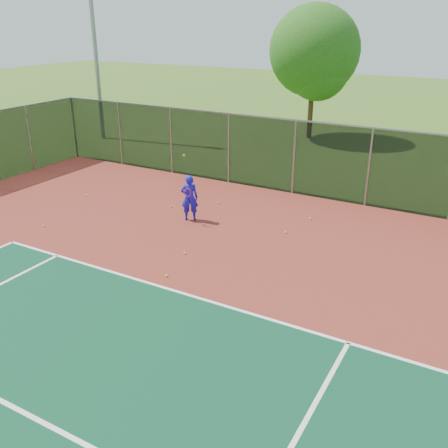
# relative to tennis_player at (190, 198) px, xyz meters

# --- Properties ---
(ground) EXTENTS (120.00, 120.00, 0.00)m
(ground) POSITION_rel_tennis_player_xyz_m (5.07, -7.46, -0.85)
(ground) COLOR #385E1B
(ground) RESTS_ON ground
(court_apron) EXTENTS (30.00, 20.00, 0.02)m
(court_apron) POSITION_rel_tennis_player_xyz_m (5.07, -5.46, -0.84)
(court_apron) COLOR maroon
(court_apron) RESTS_ON ground
(fence_back) EXTENTS (30.00, 0.06, 3.03)m
(fence_back) POSITION_rel_tennis_player_xyz_m (5.07, 4.54, 0.71)
(fence_back) COLOR black
(fence_back) RESTS_ON court_apron
(tennis_player) EXTENTS (0.72, 0.74, 2.35)m
(tennis_player) POSITION_rel_tennis_player_xyz_m (0.00, 0.00, 0.00)
(tennis_player) COLOR #1815C8
(tennis_player) RESTS_ON court_apron
(practice_ball_0) EXTENTS (0.07, 0.07, 0.07)m
(practice_ball_0) POSITION_rel_tennis_player_xyz_m (-1.32, 0.68, -0.80)
(practice_ball_0) COLOR yellow
(practice_ball_0) RESTS_ON court_apron
(practice_ball_1) EXTENTS (0.07, 0.07, 0.07)m
(practice_ball_1) POSITION_rel_tennis_player_xyz_m (-5.05, 0.12, -0.80)
(practice_ball_1) COLOR yellow
(practice_ball_1) RESTS_ON court_apron
(practice_ball_2) EXTENTS (0.07, 0.07, 0.07)m
(practice_ball_2) POSITION_rel_tennis_player_xyz_m (-4.05, -3.04, -0.80)
(practice_ball_2) COLOR yellow
(practice_ball_2) RESTS_ON court_apron
(practice_ball_3) EXTENTS (0.07, 0.07, 0.07)m
(practice_ball_3) POSITION_rel_tennis_player_xyz_m (3.76, 2.13, -0.80)
(practice_ball_3) COLOR yellow
(practice_ball_3) RESTS_ON court_apron
(practice_ball_4) EXTENTS (0.07, 0.07, 0.07)m
(practice_ball_4) POSITION_rel_tennis_player_xyz_m (1.75, -3.92, -0.80)
(practice_ball_4) COLOR yellow
(practice_ball_4) RESTS_ON court_apron
(practice_ball_5) EXTENTS (0.07, 0.07, 0.07)m
(practice_ball_5) POSITION_rel_tennis_player_xyz_m (-1.11, 1.39, -0.80)
(practice_ball_5) COLOR yellow
(practice_ball_5) RESTS_ON court_apron
(practice_ball_6) EXTENTS (0.07, 0.07, 0.07)m
(practice_ball_6) POSITION_rel_tennis_player_xyz_m (1.39, -2.45, -0.80)
(practice_ball_6) COLOR yellow
(practice_ball_6) RESTS_ON court_apron
(practice_ball_7) EXTENTS (0.07, 0.07, 0.07)m
(practice_ball_7) POSITION_rel_tennis_player_xyz_m (3.47, 0.55, -0.80)
(practice_ball_7) COLOR yellow
(practice_ball_7) RESTS_ON court_apron
(practice_ball_8) EXTENTS (0.07, 0.07, 0.07)m
(practice_ball_8) POSITION_rel_tennis_player_xyz_m (0.05, 1.94, -0.80)
(practice_ball_8) COLOR yellow
(practice_ball_8) RESTS_ON court_apron
(floodlight_nw) EXTENTS (0.90, 0.40, 11.67)m
(floodlight_nw) POSITION_rel_tennis_player_xyz_m (-11.76, 8.56, 5.75)
(floodlight_nw) COLOR gray
(floodlight_nw) RESTS_ON ground
(tree_back_left) EXTENTS (5.15, 5.15, 7.56)m
(tree_back_left) POSITION_rel_tennis_player_xyz_m (-0.87, 14.62, 3.89)
(tree_back_left) COLOR #3C2616
(tree_back_left) RESTS_ON ground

